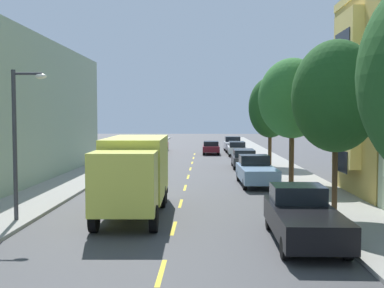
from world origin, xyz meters
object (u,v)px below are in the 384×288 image
object	(u,v)px
street_tree_third	(292,98)
parked_pickup_black	(303,217)
street_lamp	(19,132)
moving_burgundy_sedan	(211,147)
delivery_box_truck	(135,170)
parked_sedan_forest	(129,164)
parked_wagon_red	(160,144)
street_tree_second	(336,96)
street_tree_farthest	(270,108)
parked_pickup_sky	(256,171)
parked_suv_navy	(143,151)
parked_pickup_silver	(233,145)
parked_wagon_white	(237,148)
parked_wagon_charcoal	(244,158)
parked_pickup_orange	(153,148)

from	to	relation	value
street_tree_third	parked_pickup_black	xyz separation A→B (m)	(-2.04, -13.43, -4.37)
street_lamp	moving_burgundy_sedan	size ratio (longest dim) A/B	1.27
delivery_box_truck	moving_burgundy_sedan	xyz separation A→B (m)	(3.60, 32.29, -1.10)
parked_sedan_forest	parked_wagon_red	distance (m)	23.37
street_tree_second	parked_wagon_red	size ratio (longest dim) A/B	1.49
street_tree_farthest	parked_pickup_black	distance (m)	23.52
parked_pickup_sky	moving_burgundy_sedan	xyz separation A→B (m)	(-2.43, 23.55, -0.08)
parked_pickup_black	parked_suv_navy	world-z (taller)	parked_suv_navy
street_tree_farthest	delivery_box_truck	size ratio (longest dim) A/B	0.90
parked_pickup_silver	parked_sedan_forest	world-z (taller)	parked_pickup_silver
street_tree_third	street_tree_second	bearing A→B (deg)	-90.00
street_tree_second	delivery_box_truck	world-z (taller)	street_tree_second
parked_wagon_white	moving_burgundy_sedan	xyz separation A→B (m)	(-2.69, 1.89, -0.05)
parked_wagon_charcoal	parked_pickup_orange	bearing A→B (deg)	126.55
street_tree_third	street_tree_farthest	distance (m)	9.66
parked_sedan_forest	parked_wagon_charcoal	size ratio (longest dim) A/B	0.96
street_tree_third	parked_suv_navy	world-z (taller)	street_tree_third
parked_wagon_charcoal	moving_burgundy_sedan	xyz separation A→B (m)	(-2.46, 13.92, -0.05)
street_tree_farthest	parked_suv_navy	bearing A→B (deg)	159.50
parked_sedan_forest	parked_wagon_white	distance (m)	18.96
street_tree_second	street_tree_third	bearing A→B (deg)	90.00
street_tree_second	parked_pickup_black	world-z (taller)	street_tree_second
street_lamp	parked_pickup_orange	size ratio (longest dim) A/B	1.08
street_tree_second	parked_wagon_white	bearing A→B (deg)	93.53
parked_pickup_orange	parked_pickup_sky	xyz separation A→B (m)	(8.50, -21.14, 0.00)
delivery_box_truck	parked_wagon_charcoal	bearing A→B (deg)	71.73
parked_sedan_forest	parked_wagon_charcoal	world-z (taller)	parked_wagon_charcoal
parked_suv_navy	street_tree_third	bearing A→B (deg)	-51.64
parked_suv_navy	parked_pickup_sky	bearing A→B (deg)	-58.39
parked_pickup_orange	street_lamp	bearing A→B (deg)	-92.97
street_tree_farthest	parked_sedan_forest	size ratio (longest dim) A/B	1.58
parked_pickup_black	moving_burgundy_sedan	world-z (taller)	parked_pickup_black
parked_pickup_sky	parked_wagon_white	xyz separation A→B (m)	(0.27, 21.66, -0.02)
parked_wagon_white	parked_suv_navy	xyz separation A→B (m)	(-8.95, -7.56, 0.18)
parked_suv_navy	parked_pickup_silver	bearing A→B (deg)	56.46
street_lamp	parked_pickup_black	xyz separation A→B (m)	(10.28, -2.39, -2.69)
parked_wagon_white	moving_burgundy_sedan	world-z (taller)	parked_wagon_white
delivery_box_truck	parked_pickup_orange	world-z (taller)	delivery_box_truck
parked_pickup_sky	parked_suv_navy	xyz separation A→B (m)	(-8.68, 14.10, 0.16)
street_tree_third	parked_wagon_white	size ratio (longest dim) A/B	1.59
parked_wagon_charcoal	parked_suv_navy	xyz separation A→B (m)	(-8.71, 4.47, 0.18)
street_tree_second	parked_pickup_silver	bearing A→B (deg)	93.02
street_tree_second	parked_sedan_forest	distance (m)	18.16
delivery_box_truck	moving_burgundy_sedan	size ratio (longest dim) A/B	1.76
parked_sedan_forest	moving_burgundy_sedan	size ratio (longest dim) A/B	1.00
street_tree_second	street_lamp	world-z (taller)	street_tree_second
street_tree_farthest	parked_wagon_white	distance (m)	12.44
parked_pickup_orange	delivery_box_truck	bearing A→B (deg)	-85.28
delivery_box_truck	moving_burgundy_sedan	world-z (taller)	delivery_box_truck
parked_pickup_orange	parked_wagon_charcoal	size ratio (longest dim) A/B	1.13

